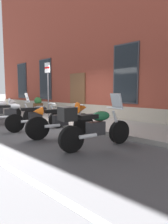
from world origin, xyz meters
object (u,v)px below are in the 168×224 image
Objects in this scene: motorcycle_silver_touring at (8,112)px; motorcycle_green_touring at (93,126)px; motorcycle_black_naked at (37,117)px; barrel_planter at (38,106)px; parking_sign at (48,82)px; motorcycle_white_sport at (0,109)px; motorcycle_orange_sport at (64,118)px.

motorcycle_green_touring reaches higher than motorcycle_silver_touring.
barrel_planter is at bearing 146.57° from motorcycle_black_naked.
motorcycle_black_naked is at bearing -46.50° from parking_sign.
motorcycle_white_sport is 2.19× the size of barrel_planter.
motorcycle_silver_touring is at bearing 179.23° from motorcycle_green_touring.
motorcycle_white_sport is 2.53m from parking_sign.
parking_sign is (-4.31, 1.81, 1.21)m from motorcycle_green_touring.
motorcycle_silver_touring is 2.73m from barrel_planter.
motorcycle_orange_sport is (1.43, 0.02, 0.09)m from motorcycle_black_naked.
motorcycle_white_sport reaches higher than motorcycle_black_naked.
motorcycle_green_touring reaches higher than barrel_planter.
parking_sign reaches higher than motorcycle_white_sport.
motorcycle_silver_touring is at bearing -175.33° from motorcycle_orange_sport.
motorcycle_silver_touring is 3.17m from motorcycle_orange_sport.
motorcycle_white_sport is 4.51m from motorcycle_orange_sport.
motorcycle_orange_sport reaches higher than motorcycle_black_naked.
motorcycle_green_touring is 6.49m from barrel_planter.
motorcycle_white_sport is 0.94× the size of motorcycle_orange_sport.
barrel_planter reaches higher than motorcycle_black_naked.
motorcycle_white_sport is 0.97× the size of motorcycle_silver_touring.
barrel_planter is (-0.08, 2.08, -0.03)m from motorcycle_white_sport.
barrel_planter is at bearing 155.73° from motorcycle_orange_sport.
motorcycle_orange_sport is at bearing -27.53° from parking_sign.
motorcycle_green_touring is (5.96, -0.32, -0.02)m from motorcycle_white_sport.
motorcycle_silver_touring reaches higher than motorcycle_orange_sport.
motorcycle_black_naked is at bearing -179.32° from motorcycle_orange_sport.
motorcycle_white_sport is 0.96× the size of motorcycle_black_naked.
motorcycle_black_naked is 0.99× the size of motorcycle_orange_sport.
motorcycle_black_naked is at bearing 173.97° from motorcycle_green_touring.
parking_sign is at bearing 42.30° from motorcycle_white_sport.
motorcycle_black_naked is at bearing -33.43° from barrel_planter.
motorcycle_green_touring reaches higher than motorcycle_black_naked.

